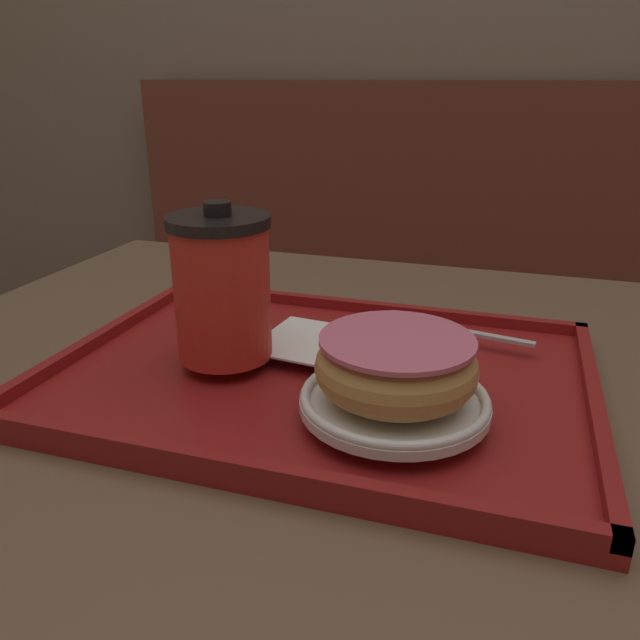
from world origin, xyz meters
name	(u,v)px	position (x,y,z in m)	size (l,w,h in m)	color
booth_bench	(446,380)	(0.01, 0.87, 0.32)	(1.69, 0.44, 1.00)	brown
cafe_table	(351,513)	(0.00, 0.00, 0.57)	(1.01, 0.80, 0.74)	brown
serving_tray	(320,377)	(-0.03, -0.03, 0.75)	(0.49, 0.35, 0.02)	maroon
napkin_paper	(322,343)	(-0.04, 0.01, 0.76)	(0.13, 0.11, 0.00)	white
coffee_cup_front	(222,287)	(-0.11, -0.04, 0.83)	(0.09, 0.09, 0.14)	red
plate_with_chocolate_donut	(394,400)	(0.06, -0.09, 0.77)	(0.15, 0.15, 0.01)	white
donut_chocolate_glazed	(396,365)	(0.06, -0.09, 0.80)	(0.13, 0.13, 0.05)	tan
spoon	(420,322)	(0.05, 0.09, 0.77)	(0.16, 0.04, 0.01)	silver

